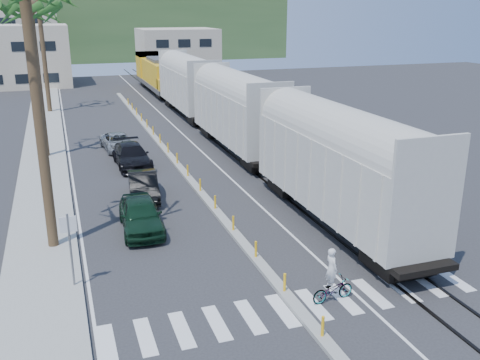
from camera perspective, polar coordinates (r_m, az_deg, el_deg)
name	(u,v)px	position (r m, az deg, el deg)	size (l,w,h in m)	color
ground	(274,282)	(21.03, 3.64, -10.79)	(140.00, 140.00, 0.00)	#28282B
sidewalk	(44,147)	(43.18, -20.17, 3.36)	(3.00, 90.00, 0.15)	gray
rails	(205,127)	(47.69, -3.71, 5.66)	(1.56, 100.00, 0.06)	black
median	(168,153)	(38.95, -7.66, 2.83)	(0.45, 60.00, 0.85)	gray
crosswalk	(296,308)	(19.45, 5.95, -13.42)	(14.00, 2.20, 0.01)	silver
lane_markings	(129,141)	(43.48, -11.79, 4.08)	(9.42, 90.00, 0.01)	silver
freight_train	(214,100)	(44.32, -2.74, 8.52)	(3.00, 60.94, 5.85)	beige
street_sign	(70,240)	(20.64, -17.71, -6.15)	(0.60, 0.08, 3.00)	slate
buildings	(57,47)	(88.83, -18.94, 13.23)	(38.00, 27.00, 10.00)	#B4A58F
hillside	(87,29)	(117.28, -16.02, 15.20)	(80.00, 20.00, 12.00)	#385628
car_lead	(141,215)	(25.68, -10.54, -3.65)	(2.07, 4.72, 1.58)	black
car_second	(143,186)	(29.92, -10.28, -0.65)	(1.94, 4.52, 1.45)	black
car_third	(132,156)	(36.16, -11.47, 2.55)	(2.25, 5.23, 1.50)	black
car_rear	(118,142)	(40.74, -12.90, 3.98)	(2.45, 4.62, 1.24)	#9EA1A3
cyclist	(332,284)	(19.74, 9.83, -10.91)	(0.97, 1.81, 2.08)	#9EA0A5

